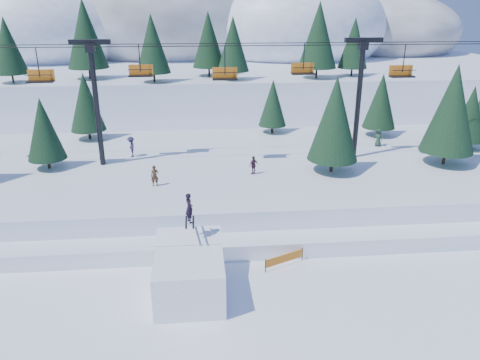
{
  "coord_description": "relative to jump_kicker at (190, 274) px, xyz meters",
  "views": [
    {
      "loc": [
        -0.9,
        -20.8,
        15.38
      ],
      "look_at": [
        1.64,
        6.0,
        5.2
      ],
      "focal_mm": 35.0,
      "sensor_mm": 36.0,
      "label": 1
    }
  ],
  "objects": [
    {
      "name": "mid_shelf",
      "position": [
        1.58,
        16.29,
        -0.13
      ],
      "size": [
        70.0,
        22.0,
        2.5
      ],
      "primitive_type": "cube",
      "color": "white",
      "rests_on": "ground"
    },
    {
      "name": "mountain_ridge",
      "position": [
        -3.52,
        71.63,
        8.26
      ],
      "size": [
        119.0,
        60.0,
        26.46
      ],
      "color": "white",
      "rests_on": "ground"
    },
    {
      "name": "chairlift",
      "position": [
        2.45,
        16.34,
        7.94
      ],
      "size": [
        46.0,
        3.21,
        10.28
      ],
      "color": "black",
      "rests_on": "mid_shelf"
    },
    {
      "name": "berm",
      "position": [
        1.58,
        6.29,
        -0.83
      ],
      "size": [
        70.0,
        6.0,
        1.1
      ],
      "primitive_type": "cube",
      "color": "white",
      "rests_on": "ground"
    },
    {
      "name": "ground",
      "position": [
        1.58,
        -1.71,
        -1.38
      ],
      "size": [
        160.0,
        160.0,
        0.0
      ],
      "primitive_type": "plane",
      "color": "white",
      "rests_on": "ground"
    },
    {
      "name": "banner_near",
      "position": [
        5.82,
        2.55,
        -0.84
      ],
      "size": [
        2.6,
        1.23,
        0.9
      ],
      "color": "black",
      "rests_on": "ground"
    },
    {
      "name": "banner_far",
      "position": [
        13.6,
        4.03,
        -0.84
      ],
      "size": [
        2.85,
        0.24,
        0.9
      ],
      "color": "black",
      "rests_on": "ground"
    },
    {
      "name": "conifer_stand",
      "position": [
        3.49,
        16.72,
        5.29
      ],
      "size": [
        63.81,
        16.61,
        8.43
      ],
      "color": "black",
      "rests_on": "mid_shelf"
    },
    {
      "name": "jump_kicker",
      "position": [
        0.0,
        0.0,
        0.0
      ],
      "size": [
        3.75,
        5.11,
        5.58
      ],
      "color": "white",
      "rests_on": "ground"
    },
    {
      "name": "distant_skiers",
      "position": [
        2.16,
        16.74,
        1.98
      ],
      "size": [
        24.16,
        9.32,
        1.85
      ],
      "color": "#492634",
      "rests_on": "mid_shelf"
    }
  ]
}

